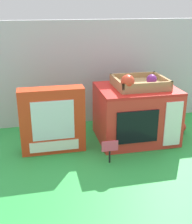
{
  "coord_description": "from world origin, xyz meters",
  "views": [
    {
      "loc": [
        -0.26,
        -1.22,
        0.63
      ],
      "look_at": [
        0.01,
        0.01,
        0.16
      ],
      "focal_mm": 47.1,
      "sensor_mm": 36.0,
      "label": 1
    }
  ],
  "objects_px": {
    "food_groups_crate": "(139,83)",
    "cookie_set_box": "(53,121)",
    "price_sign": "(110,148)",
    "loose_toy_apple": "(180,127)",
    "toy_microwave": "(136,113)"
  },
  "relations": [
    {
      "from": "toy_microwave",
      "to": "price_sign",
      "type": "bearing_deg",
      "value": -131.65
    },
    {
      "from": "food_groups_crate",
      "to": "loose_toy_apple",
      "type": "bearing_deg",
      "value": 5.29
    },
    {
      "from": "toy_microwave",
      "to": "loose_toy_apple",
      "type": "distance_m",
      "value": 0.27
    },
    {
      "from": "loose_toy_apple",
      "to": "food_groups_crate",
      "type": "bearing_deg",
      "value": -174.71
    },
    {
      "from": "food_groups_crate",
      "to": "price_sign",
      "type": "relative_size",
      "value": 2.36
    },
    {
      "from": "food_groups_crate",
      "to": "cookie_set_box",
      "type": "height_order",
      "value": "food_groups_crate"
    },
    {
      "from": "price_sign",
      "to": "food_groups_crate",
      "type": "bearing_deg",
      "value": 46.35
    },
    {
      "from": "food_groups_crate",
      "to": "price_sign",
      "type": "xyz_separation_m",
      "value": [
        -0.19,
        -0.2,
        -0.22
      ]
    },
    {
      "from": "cookie_set_box",
      "to": "loose_toy_apple",
      "type": "xyz_separation_m",
      "value": [
        0.65,
        0.06,
        -0.12
      ]
    },
    {
      "from": "cookie_set_box",
      "to": "loose_toy_apple",
      "type": "height_order",
      "value": "cookie_set_box"
    },
    {
      "from": "price_sign",
      "to": "loose_toy_apple",
      "type": "height_order",
      "value": "price_sign"
    },
    {
      "from": "food_groups_crate",
      "to": "cookie_set_box",
      "type": "bearing_deg",
      "value": -174.69
    },
    {
      "from": "cookie_set_box",
      "to": "loose_toy_apple",
      "type": "distance_m",
      "value": 0.67
    },
    {
      "from": "price_sign",
      "to": "loose_toy_apple",
      "type": "xyz_separation_m",
      "value": [
        0.43,
        0.22,
        -0.04
      ]
    },
    {
      "from": "food_groups_crate",
      "to": "loose_toy_apple",
      "type": "relative_size",
      "value": 4.02
    }
  ]
}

